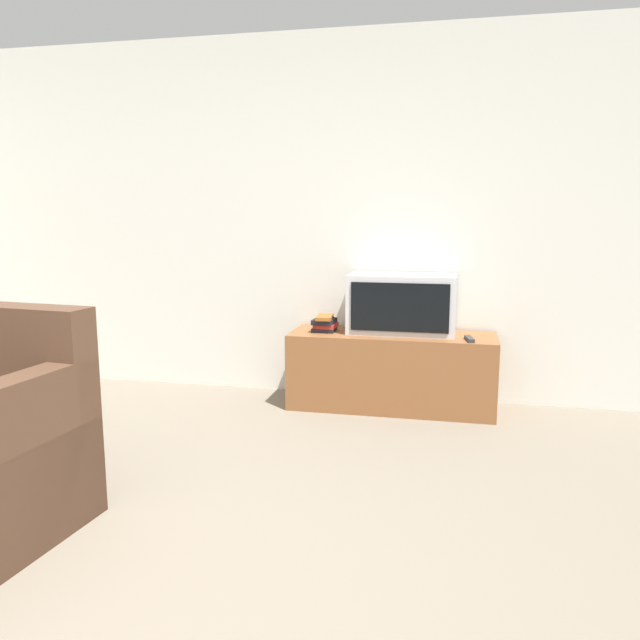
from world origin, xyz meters
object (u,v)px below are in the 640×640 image
object	(u,v)px
tv_stand	(392,371)
television	(402,304)
remote_on_stand	(469,339)
book_stack	(325,324)

from	to	relation	value
tv_stand	television	world-z (taller)	television
television	remote_on_stand	bearing A→B (deg)	-22.18
remote_on_stand	television	bearing A→B (deg)	157.82
remote_on_stand	tv_stand	bearing A→B (deg)	165.53
tv_stand	remote_on_stand	bearing A→B (deg)	-14.47
television	book_stack	size ratio (longest dim) A/B	3.29
television	remote_on_stand	xyz separation A→B (m)	(0.46, -0.19, -0.19)
tv_stand	television	distance (m)	0.47
television	tv_stand	bearing A→B (deg)	-136.36
tv_stand	remote_on_stand	distance (m)	0.60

